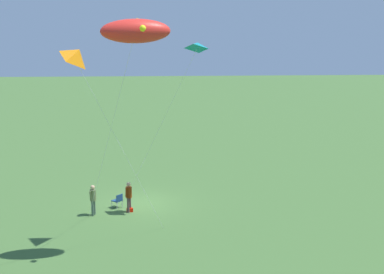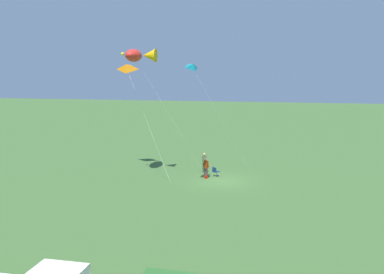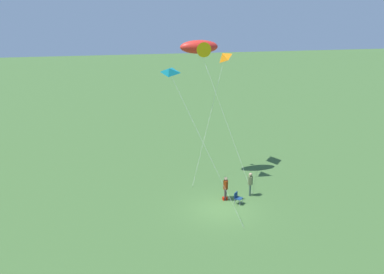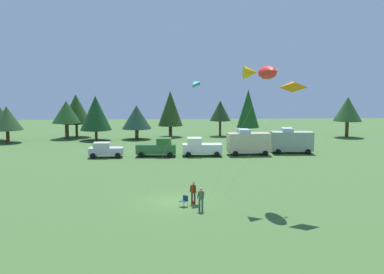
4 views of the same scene
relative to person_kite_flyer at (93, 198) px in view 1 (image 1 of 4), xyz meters
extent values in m
plane|color=#3F642F|center=(-1.82, 2.59, -1.02)|extent=(160.00, 160.00, 0.00)
cylinder|color=#3B5142|center=(0.11, -0.03, -0.60)|extent=(0.14, 0.14, 0.85)
cylinder|color=#3B5142|center=(-0.10, 0.03, -0.60)|extent=(0.14, 0.14, 0.85)
cylinder|color=#54613B|center=(0.00, 0.00, 0.14)|extent=(0.42, 0.42, 0.62)
sphere|color=tan|center=(0.00, 0.00, 0.60)|extent=(0.24, 0.24, 0.24)
cylinder|color=#54613B|center=(0.18, -0.11, 0.17)|extent=(0.16, 0.12, 0.56)
cylinder|color=#54613B|center=(-0.21, 0.00, 0.17)|extent=(0.20, 0.14, 0.56)
cube|color=navy|center=(-1.21, 1.20, -0.60)|extent=(0.68, 0.68, 0.04)
cube|color=navy|center=(-1.06, 1.37, -0.40)|extent=(0.39, 0.35, 0.40)
cylinder|color=#A5A8AD|center=(-1.19, 0.91, -0.81)|extent=(0.03, 0.03, 0.42)
cylinder|color=#A5A8AD|center=(-1.50, 1.18, -0.81)|extent=(0.03, 0.03, 0.42)
cylinder|color=#A5A8AD|center=(-0.91, 1.22, -0.81)|extent=(0.03, 0.03, 0.42)
cylinder|color=#A5A8AD|center=(-1.22, 1.50, -0.81)|extent=(0.03, 0.03, 0.42)
cylinder|color=#463334|center=(-0.32, 1.90, -0.60)|extent=(0.14, 0.14, 0.85)
cylinder|color=#463334|center=(-0.53, 1.99, -0.60)|extent=(0.14, 0.14, 0.85)
cylinder|color=maroon|center=(-0.43, 1.95, 0.14)|extent=(0.44, 0.44, 0.62)
sphere|color=tan|center=(-0.43, 1.95, 0.60)|extent=(0.24, 0.24, 0.24)
cylinder|color=maroon|center=(-0.26, 1.81, 0.17)|extent=(0.15, 0.13, 0.55)
cylinder|color=maroon|center=(-0.63, 1.96, 0.17)|extent=(0.17, 0.14, 0.56)
cube|color=red|center=(-0.43, 1.97, -0.91)|extent=(0.31, 0.38, 0.22)
ellipsoid|color=red|center=(5.37, 2.77, 9.07)|extent=(1.45, 3.06, 1.05)
cone|color=yellow|center=(4.04, 2.77, 9.07)|extent=(1.04, 1.08, 1.08)
sphere|color=yellow|center=(6.19, 3.10, 9.19)|extent=(0.26, 0.26, 0.26)
cylinder|color=silver|center=(2.77, 1.26, 4.03)|extent=(5.22, 3.03, 10.09)
cylinder|color=#4C3823|center=(0.16, -0.25, -1.02)|extent=(0.04, 0.04, 0.01)
pyramid|color=orange|center=(6.75, 0.60, 8.11)|extent=(1.56, 1.14, 0.95)
cylinder|color=silver|center=(4.45, 2.16, 3.44)|extent=(4.60, 3.43, 8.92)
cylinder|color=#4C3823|center=(2.15, 3.86, -1.02)|extent=(0.04, 0.04, 0.01)
pyramid|color=teal|center=(-0.10, 5.78, 8.23)|extent=(1.12, 1.25, 0.65)
cylinder|color=silver|center=(-2.26, 3.75, 3.53)|extent=(4.52, 3.98, 9.10)
cylinder|color=#4C3823|center=(-4.51, 1.77, -1.02)|extent=(0.04, 0.04, 0.01)
camera|label=1|loc=(28.36, 3.78, 9.34)|focal=50.00mm
camera|label=2|loc=(-6.07, 37.95, 8.32)|focal=42.00mm
camera|label=3|loc=(-28.51, 9.38, 13.09)|focal=42.00mm
camera|label=4|loc=(-2.71, -31.80, 8.31)|focal=42.00mm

